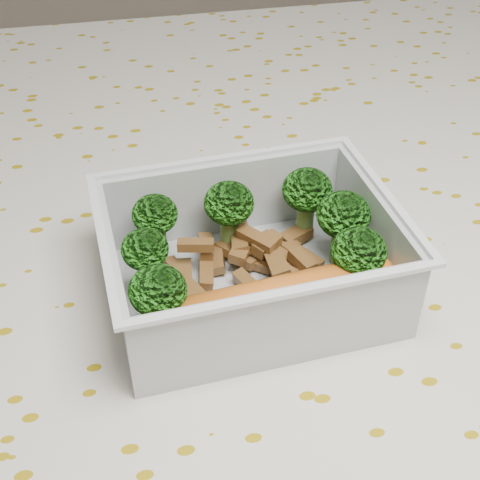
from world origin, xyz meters
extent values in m
cube|color=brown|center=(0.00, 0.00, 0.73)|extent=(1.40, 0.90, 0.04)
cube|color=beige|center=(0.00, 0.00, 0.75)|extent=(1.46, 0.96, 0.01)
cube|color=beige|center=(0.00, 0.48, 0.66)|extent=(1.46, 0.01, 0.18)
cube|color=silver|center=(0.00, -0.03, 0.76)|extent=(0.18, 0.15, 0.00)
cube|color=silver|center=(-0.01, 0.03, 0.79)|extent=(0.18, 0.02, 0.06)
cube|color=silver|center=(0.00, -0.10, 0.79)|extent=(0.18, 0.02, 0.06)
cube|color=silver|center=(0.09, -0.03, 0.79)|extent=(0.01, 0.13, 0.06)
cube|color=silver|center=(-0.09, -0.04, 0.79)|extent=(0.01, 0.13, 0.06)
cube|color=silver|center=(-0.01, 0.04, 0.82)|extent=(0.19, 0.02, 0.00)
cube|color=silver|center=(0.00, -0.10, 0.82)|extent=(0.19, 0.02, 0.00)
cube|color=silver|center=(0.09, -0.03, 0.82)|extent=(0.01, 0.13, 0.00)
cube|color=silver|center=(-0.09, -0.04, 0.82)|extent=(0.01, 0.13, 0.00)
cylinder|color=#608C3F|center=(-0.06, 0.01, 0.78)|extent=(0.01, 0.01, 0.03)
ellipsoid|color=#29871D|center=(-0.06, 0.01, 0.80)|extent=(0.03, 0.03, 0.03)
cylinder|color=#608C3F|center=(-0.01, 0.01, 0.77)|extent=(0.01, 0.01, 0.03)
ellipsoid|color=#29871D|center=(-0.01, 0.01, 0.80)|extent=(0.03, 0.03, 0.03)
cylinder|color=#608C3F|center=(0.05, 0.02, 0.77)|extent=(0.01, 0.01, 0.03)
ellipsoid|color=#29871D|center=(0.05, 0.02, 0.80)|extent=(0.04, 0.04, 0.03)
cylinder|color=#608C3F|center=(-0.07, -0.03, 0.78)|extent=(0.01, 0.01, 0.03)
ellipsoid|color=#29871D|center=(-0.07, -0.03, 0.80)|extent=(0.03, 0.03, 0.03)
cylinder|color=#608C3F|center=(0.07, -0.02, 0.77)|extent=(0.01, 0.01, 0.03)
ellipsoid|color=#29871D|center=(0.07, -0.02, 0.80)|extent=(0.04, 0.04, 0.03)
cylinder|color=#608C3F|center=(-0.06, -0.07, 0.77)|extent=(0.01, 0.01, 0.03)
ellipsoid|color=#29871D|center=(-0.06, -0.07, 0.80)|extent=(0.03, 0.03, 0.03)
cylinder|color=#608C3F|center=(0.06, -0.06, 0.77)|extent=(0.01, 0.01, 0.03)
ellipsoid|color=#29871D|center=(0.06, -0.06, 0.80)|extent=(0.04, 0.04, 0.03)
cube|color=brown|center=(-0.02, 0.00, 0.77)|extent=(0.02, 0.03, 0.01)
cube|color=brown|center=(0.02, -0.02, 0.77)|extent=(0.03, 0.03, 0.01)
cube|color=brown|center=(0.03, -0.01, 0.77)|extent=(0.03, 0.02, 0.01)
cube|color=brown|center=(-0.03, -0.01, 0.78)|extent=(0.03, 0.01, 0.01)
cube|color=brown|center=(0.00, 0.00, 0.78)|extent=(0.02, 0.03, 0.01)
cube|color=brown|center=(0.03, -0.04, 0.77)|extent=(0.03, 0.03, 0.01)
cube|color=brown|center=(0.00, 0.01, 0.77)|extent=(0.01, 0.03, 0.01)
cube|color=brown|center=(0.01, -0.01, 0.77)|extent=(0.02, 0.03, 0.01)
cube|color=brown|center=(0.02, -0.03, 0.78)|extent=(0.01, 0.02, 0.01)
cube|color=brown|center=(0.04, -0.03, 0.78)|extent=(0.02, 0.02, 0.01)
cube|color=brown|center=(-0.03, 0.00, 0.78)|extent=(0.01, 0.02, 0.01)
cube|color=brown|center=(0.02, -0.01, 0.77)|extent=(0.02, 0.03, 0.01)
cube|color=brown|center=(-0.04, -0.02, 0.77)|extent=(0.01, 0.03, 0.01)
cube|color=brown|center=(0.01, -0.01, 0.78)|extent=(0.03, 0.03, 0.01)
cube|color=brown|center=(0.00, -0.04, 0.77)|extent=(0.02, 0.03, 0.01)
cube|color=brown|center=(-0.05, -0.01, 0.77)|extent=(0.02, 0.02, 0.01)
cube|color=brown|center=(0.04, 0.01, 0.77)|extent=(0.03, 0.02, 0.01)
cube|color=brown|center=(0.02, 0.00, 0.77)|extent=(0.02, 0.03, 0.01)
cube|color=brown|center=(-0.04, -0.04, 0.77)|extent=(0.02, 0.03, 0.01)
cube|color=brown|center=(0.00, -0.01, 0.77)|extent=(0.02, 0.02, 0.01)
cube|color=brown|center=(0.02, -0.01, 0.78)|extent=(0.02, 0.02, 0.01)
cube|color=brown|center=(0.04, -0.02, 0.77)|extent=(0.03, 0.03, 0.01)
cube|color=brown|center=(0.00, 0.00, 0.77)|extent=(0.03, 0.03, 0.01)
cube|color=brown|center=(-0.03, -0.02, 0.77)|extent=(0.02, 0.03, 0.01)
cylinder|color=#BA5C1B|center=(0.01, -0.07, 0.78)|extent=(0.14, 0.04, 0.03)
sphere|color=#BA5C1B|center=(0.07, -0.06, 0.78)|extent=(0.03, 0.03, 0.03)
sphere|color=#BA5C1B|center=(-0.06, -0.08, 0.78)|extent=(0.03, 0.03, 0.03)
camera|label=1|loc=(-0.07, -0.35, 1.07)|focal=50.00mm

